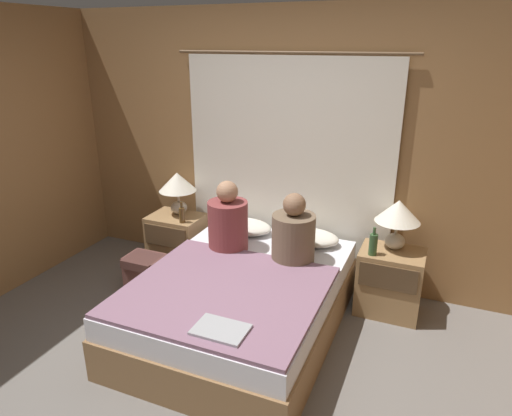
% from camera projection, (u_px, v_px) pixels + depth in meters
% --- Properties ---
extents(ground_plane, '(16.00, 16.00, 0.00)m').
position_uv_depth(ground_plane, '(194.00, 391.00, 3.04)').
color(ground_plane, '#66605B').
extents(wall_back, '(4.60, 0.06, 2.50)m').
position_uv_depth(wall_back, '(289.00, 150.00, 4.22)').
color(wall_back, olive).
rests_on(wall_back, ground_plane).
extents(curtain_panel, '(2.16, 0.02, 2.11)m').
position_uv_depth(curtain_panel, '(287.00, 172.00, 4.23)').
color(curtain_panel, silver).
rests_on(curtain_panel, ground_plane).
extents(bed, '(1.44, 1.94, 0.49)m').
position_uv_depth(bed, '(242.00, 302.00, 3.63)').
color(bed, olive).
rests_on(bed, ground_plane).
extents(nightstand_left, '(0.52, 0.41, 0.56)m').
position_uv_depth(nightstand_left, '(177.00, 242.00, 4.61)').
color(nightstand_left, '#937047').
rests_on(nightstand_left, ground_plane).
extents(nightstand_right, '(0.52, 0.41, 0.56)m').
position_uv_depth(nightstand_right, '(389.00, 282.00, 3.85)').
color(nightstand_right, '#937047').
rests_on(nightstand_right, ground_plane).
extents(lamp_left, '(0.37, 0.37, 0.43)m').
position_uv_depth(lamp_left, '(178.00, 185.00, 4.47)').
color(lamp_left, '#B2A899').
rests_on(lamp_left, nightstand_left).
extents(lamp_right, '(0.37, 0.37, 0.43)m').
position_uv_depth(lamp_right, '(398.00, 215.00, 3.71)').
color(lamp_right, '#B2A899').
rests_on(lamp_right, nightstand_right).
extents(pillow_left, '(0.53, 0.35, 0.12)m').
position_uv_depth(pillow_left, '(244.00, 226.00, 4.29)').
color(pillow_left, silver).
rests_on(pillow_left, bed).
extents(pillow_right, '(0.53, 0.35, 0.12)m').
position_uv_depth(pillow_right, '(309.00, 237.00, 4.06)').
color(pillow_right, silver).
rests_on(pillow_right, bed).
extents(blanket_on_bed, '(1.38, 1.29, 0.03)m').
position_uv_depth(blanket_on_bed, '(224.00, 291.00, 3.28)').
color(blanket_on_bed, slate).
rests_on(blanket_on_bed, bed).
extents(person_left_in_bed, '(0.34, 0.34, 0.61)m').
position_uv_depth(person_left_in_bed, '(228.00, 222.00, 3.90)').
color(person_left_in_bed, brown).
rests_on(person_left_in_bed, bed).
extents(person_right_in_bed, '(0.35, 0.35, 0.58)m').
position_uv_depth(person_right_in_bed, '(293.00, 235.00, 3.69)').
color(person_right_in_bed, brown).
rests_on(person_right_in_bed, bed).
extents(beer_bottle_on_left_stand, '(0.06, 0.06, 0.21)m').
position_uv_depth(beer_bottle_on_left_stand, '(182.00, 215.00, 4.33)').
color(beer_bottle_on_left_stand, '#513819').
rests_on(beer_bottle_on_left_stand, nightstand_left).
extents(beer_bottle_on_right_stand, '(0.07, 0.07, 0.24)m').
position_uv_depth(beer_bottle_on_right_stand, '(373.00, 244.00, 3.67)').
color(beer_bottle_on_right_stand, '#2D4C28').
rests_on(beer_bottle_on_right_stand, nightstand_right).
extents(laptop_on_bed, '(0.33, 0.23, 0.02)m').
position_uv_depth(laptop_on_bed, '(221.00, 330.00, 2.80)').
color(laptop_on_bed, '#9EA0A5').
rests_on(laptop_on_bed, blanket_on_bed).
extents(backpack_on_floor, '(0.34, 0.29, 0.34)m').
position_uv_depth(backpack_on_floor, '(145.00, 271.00, 4.23)').
color(backpack_on_floor, brown).
rests_on(backpack_on_floor, ground_plane).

